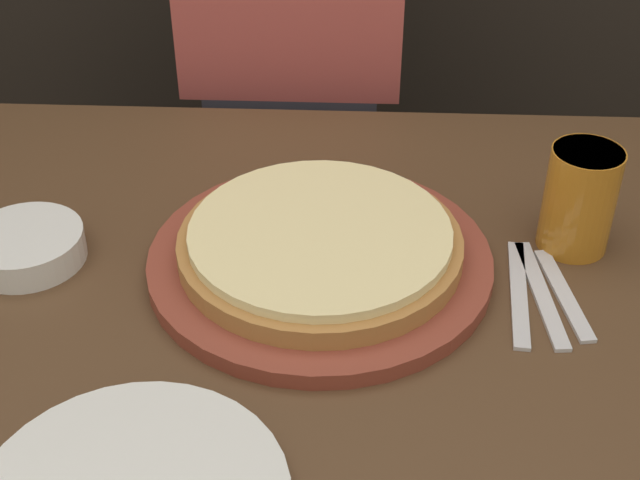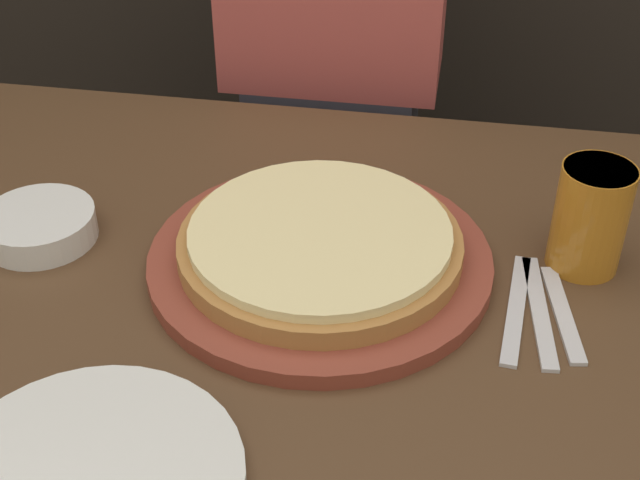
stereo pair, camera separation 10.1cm
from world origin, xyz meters
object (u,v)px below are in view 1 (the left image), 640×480
object	(u,v)px
beer_glass	(580,195)
diner_person	(295,94)
fork	(519,293)
spoon	(564,294)
side_bowl	(26,246)
dinner_knife	(541,293)
pizza_on_board	(320,251)

from	to	relation	value
beer_glass	diner_person	distance (m)	0.63
fork	beer_glass	bearing A→B (deg)	52.63
beer_glass	spoon	size ratio (longest dim) A/B	0.81
beer_glass	side_bowl	bearing A→B (deg)	-174.78
fork	dinner_knife	bearing A→B (deg)	0.00
pizza_on_board	spoon	world-z (taller)	pizza_on_board
spoon	diner_person	bearing A→B (deg)	120.04
pizza_on_board	beer_glass	bearing A→B (deg)	11.37
beer_glass	side_bowl	world-z (taller)	beer_glass
side_bowl	fork	size ratio (longest dim) A/B	0.72
pizza_on_board	fork	world-z (taller)	pizza_on_board
beer_glass	spoon	world-z (taller)	beer_glass
side_bowl	fork	bearing A→B (deg)	-4.03
side_bowl	dinner_knife	bearing A→B (deg)	-3.86
side_bowl	fork	distance (m)	0.57
fork	spoon	bearing A→B (deg)	0.00
beer_glass	diner_person	world-z (taller)	diner_person
spoon	diner_person	distance (m)	0.69
fork	diner_person	xyz separation A→B (m)	(-0.29, 0.59, -0.06)
beer_glass	fork	distance (m)	0.14
side_bowl	diner_person	xyz separation A→B (m)	(0.28, 0.55, -0.07)
pizza_on_board	fork	xyz separation A→B (m)	(0.22, -0.04, -0.02)
side_bowl	spoon	world-z (taller)	side_bowl
dinner_knife	spoon	xyz separation A→B (m)	(0.03, 0.00, 0.00)
diner_person	dinner_knife	bearing A→B (deg)	-61.80
pizza_on_board	spoon	size ratio (longest dim) A/B	2.49
beer_glass	spoon	distance (m)	0.12
beer_glass	side_bowl	distance (m)	0.65
beer_glass	dinner_knife	world-z (taller)	beer_glass
diner_person	side_bowl	bearing A→B (deg)	-116.48
pizza_on_board	diner_person	distance (m)	0.57
fork	dinner_knife	world-z (taller)	same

